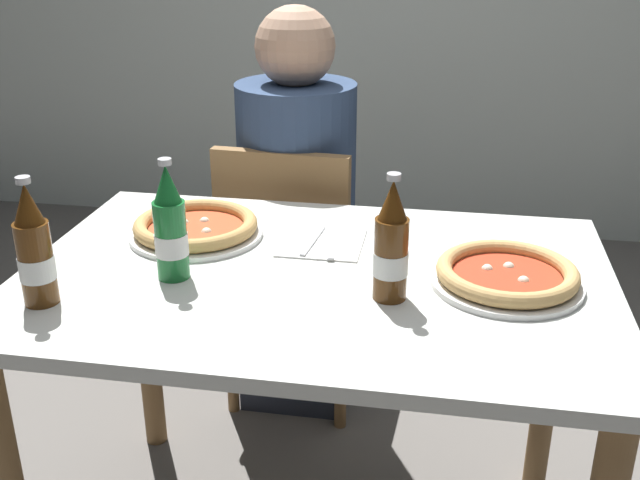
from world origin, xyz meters
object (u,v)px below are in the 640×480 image
Objects in this scene: diner_seated at (297,224)px; pizza_marinara_far at (196,228)px; chair_behind_table at (293,262)px; beer_bottle_right at (391,247)px; pizza_margherita_near at (507,275)px; beer_bottle_left at (170,229)px; dining_table_main at (316,321)px; napkin_with_cutlery at (322,243)px; beer_bottle_center at (35,252)px.

pizza_marinara_far is at bearing -103.62° from diner_seated.
beer_bottle_right is at bearing 119.70° from chair_behind_table.
pizza_margherita_near is 0.25m from beer_bottle_right.
chair_behind_table is 0.70× the size of diner_seated.
beer_bottle_left is 1.00× the size of beer_bottle_right.
beer_bottle_left is at bearing -173.20° from pizza_margherita_near.
beer_bottle_right is (0.33, -0.75, 0.27)m from diner_seated.
dining_table_main is 4.02× the size of pizza_margherita_near.
chair_behind_table is 0.56m from napkin_with_cutlery.
napkin_with_cutlery is (-0.17, 0.23, -0.10)m from beer_bottle_right.
pizza_margherita_near is 1.21× the size of beer_bottle_center.
pizza_margherita_near and pizza_marinara_far have the same top height.
beer_bottle_left reaches higher than chair_behind_table.
beer_bottle_center reaches higher than dining_table_main.
beer_bottle_left is (-0.10, -0.68, 0.37)m from chair_behind_table.
pizza_marinara_far is at bearing 168.90° from pizza_margherita_near.
beer_bottle_right is (0.43, -0.02, 0.00)m from beer_bottle_left.
beer_bottle_left reaches higher than pizza_marinara_far.
beer_bottle_center is (-0.21, -0.15, 0.00)m from beer_bottle_left.
dining_table_main is 3.98× the size of pizza_marinara_far.
diner_seated is at bearing 113.98° from beer_bottle_right.
pizza_margherita_near is 0.69m from pizza_marinara_far.
diner_seated reaches higher than beer_bottle_right.
chair_behind_table is at bearing -95.43° from diner_seated.
beer_bottle_right is at bearing 11.59° from beer_bottle_center.
beer_bottle_right is at bearing -66.02° from diner_seated.
pizza_marinara_far is 0.41m from beer_bottle_center.
dining_table_main is at bearing -178.98° from pizza_margherita_near.
beer_bottle_right is (0.34, -0.70, 0.37)m from chair_behind_table.
napkin_with_cutlery is at bearing 1.24° from pizza_marinara_far.
pizza_margherita_near is 1.57× the size of napkin_with_cutlery.
beer_bottle_center is (-0.30, -0.83, 0.37)m from chair_behind_table.
chair_behind_table is 2.82× the size of pizza_marinara_far.
diner_seated is at bearing 104.85° from dining_table_main.
diner_seated is 0.88m from pizza_margherita_near.
pizza_margherita_near is 1.21× the size of beer_bottle_left.
napkin_with_cutlery is at bearing 125.97° from beer_bottle_right.
dining_table_main is 0.19m from napkin_with_cutlery.
dining_table_main is at bearing 24.39° from beer_bottle_center.
beer_bottle_center is at bearing -165.34° from pizza_margherita_near.
chair_behind_table is 0.56m from pizza_marinara_far.
beer_bottle_left is 0.36m from napkin_with_cutlery.
diner_seated is at bearing 70.75° from beer_bottle_center.
beer_bottle_left is at bearing -165.53° from dining_table_main.
dining_table_main is 0.99× the size of diner_seated.
pizza_margherita_near is 0.67m from beer_bottle_left.
beer_bottle_left is 1.00× the size of beer_bottle_center.
chair_behind_table reaches higher than pizza_margherita_near.
beer_bottle_right reaches higher than dining_table_main.
pizza_marinara_far is 0.52m from beer_bottle_right.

